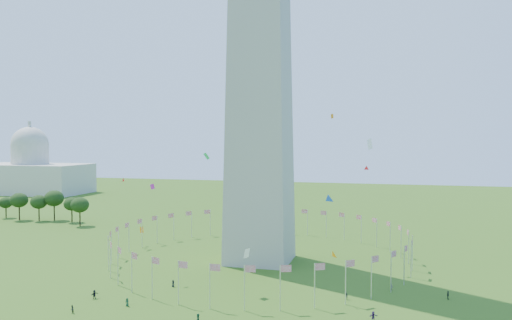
{
  "coord_description": "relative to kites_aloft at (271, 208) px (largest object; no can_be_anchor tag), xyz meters",
  "views": [
    {
      "loc": [
        33.66,
        -81.54,
        33.56
      ],
      "look_at": [
        2.82,
        35.0,
        28.43
      ],
      "focal_mm": 35.0,
      "sensor_mm": 36.0,
      "label": 1
    }
  ],
  "objects": [
    {
      "name": "flag_ring",
      "position": [
        -8.4,
        23.15,
        -13.56
      ],
      "size": [
        80.24,
        80.24,
        9.0
      ],
      "color": "silver",
      "rests_on": "ground"
    },
    {
      "name": "capitol_building",
      "position": [
        -188.4,
        153.15,
        4.94
      ],
      "size": [
        70.0,
        35.0,
        46.0
      ],
      "primitive_type": null,
      "color": "beige",
      "rests_on": "ground"
    },
    {
      "name": "crowd",
      "position": [
        -0.94,
        -22.65,
        -17.22
      ],
      "size": [
        72.76,
        61.73,
        1.82
      ],
      "color": "#531513",
      "rests_on": "ground"
    },
    {
      "name": "kites_aloft",
      "position": [
        0.0,
        0.0,
        0.0
      ],
      "size": [
        112.81,
        76.77,
        36.37
      ],
      "color": "blue",
      "rests_on": "ground"
    },
    {
      "name": "tree_line_west",
      "position": [
        -115.3,
        63.61,
        -12.4
      ],
      "size": [
        56.03,
        16.15,
        13.01
      ],
      "color": "#244517",
      "rests_on": "ground"
    }
  ]
}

